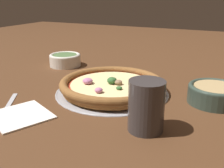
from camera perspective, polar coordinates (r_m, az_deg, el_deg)
ground_plane at (r=0.77m, az=0.00°, el=-1.80°), size 3.00×3.00×0.00m
pizza_tray at (r=0.76m, az=0.00°, el=-1.58°), size 0.33×0.33×0.01m
pizza at (r=0.76m, az=0.00°, el=-0.15°), size 0.30×0.30×0.04m
bowl_near at (r=0.73m, az=21.45°, el=-1.87°), size 0.14×0.14×0.05m
bowl_far at (r=1.06m, az=-10.17°, el=5.32°), size 0.12×0.12×0.05m
drinking_cup at (r=0.55m, az=7.46°, el=-4.76°), size 0.08×0.08×0.11m
napkin at (r=0.66m, az=-19.29°, el=-6.31°), size 0.17×0.17×0.01m
fork at (r=0.71m, az=-21.93°, el=-4.86°), size 0.16×0.11×0.00m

